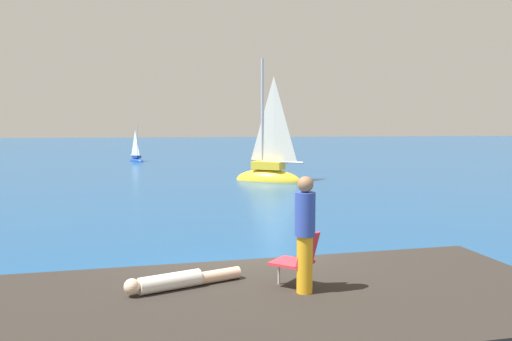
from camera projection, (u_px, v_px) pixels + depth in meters
name	position (u px, v px, depth m)	size (l,w,h in m)	color
ground_plane	(235.00, 292.00, 10.58)	(160.00, 160.00, 0.00)	navy
shore_ledge	(285.00, 330.00, 7.44)	(8.00, 3.91, 0.99)	#2D2823
boulder_seaward	(234.00, 308.00, 9.72)	(1.31, 1.05, 0.72)	#2B2B25
boulder_inland	(160.00, 307.00, 9.78)	(1.35, 1.08, 0.74)	#292723
sailboat_near	(269.00, 174.00, 28.73)	(3.83, 3.01, 7.06)	yellow
sailboat_far	(136.00, 159.00, 41.22)	(1.43, 1.61, 3.07)	#193D99
person_sunbather	(179.00, 281.00, 7.68)	(1.65, 0.87, 0.25)	white
person_standing	(305.00, 231.00, 7.42)	(0.28, 0.28, 1.62)	gold
beach_chair	(299.00, 257.00, 7.67)	(0.76, 0.75, 0.80)	#E03342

